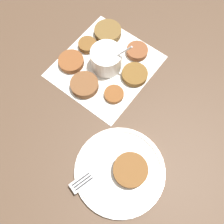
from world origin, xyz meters
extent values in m
plane|color=#4C3828|center=(0.00, 0.00, 0.00)|extent=(4.00, 4.00, 0.00)
cube|color=silver|center=(0.02, -0.01, 0.00)|extent=(0.31, 0.29, 0.00)
cylinder|color=white|center=(0.03, -0.01, 0.04)|extent=(0.09, 0.09, 0.06)
cylinder|color=#C65123|center=(0.03, -0.01, 0.02)|extent=(0.08, 0.08, 0.03)
cone|color=white|center=(0.07, -0.01, 0.06)|extent=(0.02, 0.02, 0.02)
cylinder|color=silver|center=(0.04, -0.04, 0.07)|extent=(0.04, 0.07, 0.10)
cylinder|color=brown|center=(0.05, -0.10, 0.01)|extent=(0.08, 0.08, 0.02)
cylinder|color=brown|center=(0.11, 0.07, 0.01)|extent=(0.09, 0.09, 0.02)
cylinder|color=brown|center=(0.04, 0.08, 0.01)|extent=(0.06, 0.06, 0.02)
cylinder|color=brown|center=(-0.04, 0.07, 0.01)|extent=(0.08, 0.08, 0.02)
cylinder|color=brown|center=(-0.03, -0.09, 0.01)|extent=(0.06, 0.06, 0.01)
cylinder|color=brown|center=(-0.07, -0.01, 0.01)|extent=(0.08, 0.08, 0.02)
cylinder|color=brown|center=(0.12, -0.05, 0.01)|extent=(0.07, 0.07, 0.02)
cylinder|color=white|center=(-0.18, -0.25, 0.01)|extent=(0.23, 0.23, 0.01)
torus|color=white|center=(-0.18, -0.25, 0.02)|extent=(0.22, 0.22, 0.01)
cylinder|color=brown|center=(-0.17, -0.27, 0.03)|extent=(0.09, 0.09, 0.02)
cube|color=silver|center=(-0.19, -0.22, 0.02)|extent=(0.10, 0.03, 0.00)
cube|color=silver|center=(-0.27, -0.20, 0.02)|extent=(0.07, 0.04, 0.00)
cube|color=black|center=(-0.27, -0.19, 0.02)|extent=(0.05, 0.01, 0.00)
cube|color=black|center=(-0.27, -0.20, 0.02)|extent=(0.05, 0.01, 0.00)
cube|color=black|center=(-0.27, -0.21, 0.02)|extent=(0.05, 0.01, 0.00)
camera|label=1|loc=(-0.28, -0.31, 0.68)|focal=42.00mm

